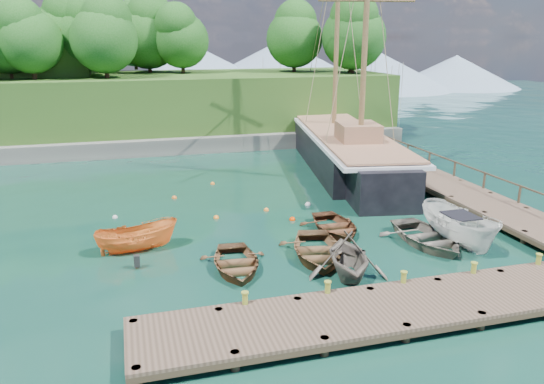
{
  "coord_description": "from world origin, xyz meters",
  "views": [
    {
      "loc": [
        -7.53,
        -20.95,
        9.32
      ],
      "look_at": [
        -0.73,
        3.09,
        2.0
      ],
      "focal_mm": 35.0,
      "sensor_mm": 36.0,
      "label": 1
    }
  ],
  "objects": [
    {
      "name": "schooner",
      "position": [
        8.01,
        14.27,
        1.16
      ],
      "size": [
        8.67,
        28.12,
        20.84
      ],
      "rotation": [
        0.0,
        0.0,
        -0.17
      ],
      "color": "black",
      "rests_on": "ground"
    },
    {
      "name": "motorboat_orange",
      "position": [
        -7.31,
        2.2,
        0.0
      ],
      "size": [
        3.9,
        1.95,
        1.44
      ],
      "primitive_type": "imported",
      "rotation": [
        0.0,
        0.0,
        1.72
      ],
      "color": "orange",
      "rests_on": "ground"
    },
    {
      "name": "mooring_buoy_2",
      "position": [
        -0.19,
        6.18,
        0.0
      ],
      "size": [
        0.3,
        0.3,
        0.3
      ],
      "primitive_type": "sphere",
      "color": "orange",
      "rests_on": "ground"
    },
    {
      "name": "mooring_buoy_3",
      "position": [
        2.38,
        6.48,
        0.0
      ],
      "size": [
        0.35,
        0.35,
        0.35
      ],
      "primitive_type": "sphere",
      "color": "silver",
      "rests_on": "ground"
    },
    {
      "name": "mooring_buoy_1",
      "position": [
        -3.11,
        5.66,
        0.0
      ],
      "size": [
        0.31,
        0.31,
        0.31
      ],
      "primitive_type": "sphere",
      "color": "orange",
      "rests_on": "ground"
    },
    {
      "name": "headland",
      "position": [
        -12.88,
        31.36,
        5.54
      ],
      "size": [
        51.0,
        19.31,
        12.9
      ],
      "color": "#474744",
      "rests_on": "ground"
    },
    {
      "name": "rowboat_3",
      "position": [
        5.74,
        -0.68,
        0.0
      ],
      "size": [
        3.48,
        4.78,
        0.97
      ],
      "primitive_type": "imported",
      "rotation": [
        0.0,
        0.0,
        0.03
      ],
      "color": "#6F685B",
      "rests_on": "ground"
    },
    {
      "name": "rowboat_4",
      "position": [
        2.22,
        2.01,
        0.0
      ],
      "size": [
        2.95,
        4.08,
        0.84
      ],
      "primitive_type": "imported",
      "rotation": [
        0.0,
        0.0,
        -0.01
      ],
      "color": "#512E1A",
      "rests_on": "ground"
    },
    {
      "name": "rowboat_0",
      "position": [
        -3.46,
        -1.01,
        0.0
      ],
      "size": [
        3.23,
        4.27,
        0.83
      ],
      "primitive_type": "imported",
      "rotation": [
        0.0,
        0.0,
        -0.09
      ],
      "color": "brown",
      "rests_on": "ground"
    },
    {
      "name": "dock_near",
      "position": [
        2.0,
        -6.5,
        0.43
      ],
      "size": [
        20.0,
        3.2,
        1.1
      ],
      "color": "#453528",
      "rests_on": "ground"
    },
    {
      "name": "mooring_buoy_0",
      "position": [
        -8.34,
        2.59,
        0.0
      ],
      "size": [
        0.29,
        0.29,
        0.29
      ],
      "primitive_type": "sphere",
      "color": "white",
      "rests_on": "ground"
    },
    {
      "name": "bollard_2",
      "position": [
        2.0,
        -5.1,
        0.0
      ],
      "size": [
        0.26,
        0.26,
        0.45
      ],
      "primitive_type": "cylinder",
      "color": "olive",
      "rests_on": "ground"
    },
    {
      "name": "rowboat_1",
      "position": [
        0.78,
        -2.81,
        0.0
      ],
      "size": [
        4.03,
        4.41,
        1.98
      ],
      "primitive_type": "imported",
      "rotation": [
        0.0,
        0.0,
        -0.23
      ],
      "color": "#685F54",
      "rests_on": "ground"
    },
    {
      "name": "bollard_1",
      "position": [
        -1.0,
        -5.1,
        0.0
      ],
      "size": [
        0.26,
        0.26,
        0.45
      ],
      "primitive_type": "cylinder",
      "color": "olive",
      "rests_on": "ground"
    },
    {
      "name": "cabin_boat_white",
      "position": [
        7.14,
        -1.07,
        0.0
      ],
      "size": [
        2.1,
        5.1,
        1.94
      ],
      "primitive_type": "imported",
      "rotation": [
        0.0,
        0.0,
        0.04
      ],
      "color": "silver",
      "rests_on": "ground"
    },
    {
      "name": "mooring_buoy_6",
      "position": [
        -8.33,
        7.19,
        0.0
      ],
      "size": [
        0.29,
        0.29,
        0.29
      ],
      "primitive_type": "sphere",
      "color": "silver",
      "rests_on": "ground"
    },
    {
      "name": "mooring_buoy_5",
      "position": [
        -2.14,
        12.48,
        0.0
      ],
      "size": [
        0.29,
        0.29,
        0.29
      ],
      "primitive_type": "sphere",
      "color": "orange",
      "rests_on": "ground"
    },
    {
      "name": "ground",
      "position": [
        0.0,
        0.0,
        0.0
      ],
      "size": [
        160.0,
        160.0,
        0.0
      ],
      "primitive_type": "plane",
      "color": "#0F3428",
      "rests_on": "ground"
    },
    {
      "name": "bollard_4",
      "position": [
        8.0,
        -5.1,
        0.0
      ],
      "size": [
        0.26,
        0.26,
        0.45
      ],
      "primitive_type": "cylinder",
      "color": "olive",
      "rests_on": "ground"
    },
    {
      "name": "mooring_buoy_7",
      "position": [
        0.72,
        4.28,
        0.0
      ],
      "size": [
        0.32,
        0.32,
        0.32
      ],
      "primitive_type": "sphere",
      "color": "#F23B00",
      "rests_on": "ground"
    },
    {
      "name": "rowboat_2",
      "position": [
        0.24,
        -0.75,
        0.0
      ],
      "size": [
        4.18,
        5.15,
        0.94
      ],
      "primitive_type": "imported",
      "rotation": [
        0.0,
        0.0,
        -0.23
      ],
      "color": "brown",
      "rests_on": "ground"
    },
    {
      "name": "distant_ridge",
      "position": [
        4.3,
        70.0,
        4.35
      ],
      "size": [
        117.0,
        40.0,
        10.0
      ],
      "color": "#728CA5",
      "rests_on": "ground"
    },
    {
      "name": "dock_east",
      "position": [
        11.5,
        7.0,
        0.43
      ],
      "size": [
        3.2,
        24.0,
        1.1
      ],
      "color": "#453528",
      "rests_on": "ground"
    },
    {
      "name": "mooring_buoy_4",
      "position": [
        -4.9,
        9.95,
        0.0
      ],
      "size": [
        0.31,
        0.31,
        0.31
      ],
      "primitive_type": "sphere",
      "color": "#CF5F1A",
      "rests_on": "ground"
    },
    {
      "name": "bollard_0",
      "position": [
        -4.0,
        -5.1,
        0.0
      ],
      "size": [
        0.26,
        0.26,
        0.45
      ],
      "primitive_type": "cylinder",
      "color": "olive",
      "rests_on": "ground"
    },
    {
      "name": "bollard_3",
      "position": [
        5.0,
        -5.1,
        0.0
      ],
      "size": [
        0.26,
        0.26,
        0.45
      ],
      "primitive_type": "cylinder",
      "color": "olive",
      "rests_on": "ground"
    }
  ]
}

